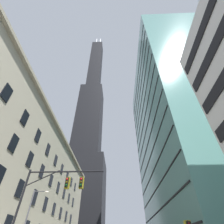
% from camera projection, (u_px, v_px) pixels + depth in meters
% --- Properties ---
extents(station_building, '(17.10, 59.53, 23.69)m').
position_uv_depth(station_building, '(11.00, 185.00, 32.98)').
color(station_building, '#B2A88E').
rests_on(station_building, ground).
extents(dark_skyscraper, '(27.38, 27.38, 220.65)m').
position_uv_depth(dark_skyscraper, '(88.00, 136.00, 121.90)').
color(dark_skyscraper, black).
rests_on(dark_skyscraper, ground).
extents(glass_office_midrise, '(16.90, 42.61, 58.44)m').
position_uv_depth(glass_office_midrise, '(173.00, 129.00, 48.34)').
color(glass_office_midrise, slate).
rests_on(glass_office_midrise, ground).
extents(traffic_signal_mast, '(7.71, 0.63, 7.95)m').
position_uv_depth(traffic_signal_mast, '(53.00, 194.00, 15.13)').
color(traffic_signal_mast, black).
rests_on(traffic_signal_mast, sidewalk_left).
extents(street_lamppost, '(2.03, 0.32, 7.61)m').
position_uv_depth(street_lamppost, '(29.00, 218.00, 19.21)').
color(street_lamppost, '#47474C').
rests_on(street_lamppost, sidewalk_left).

